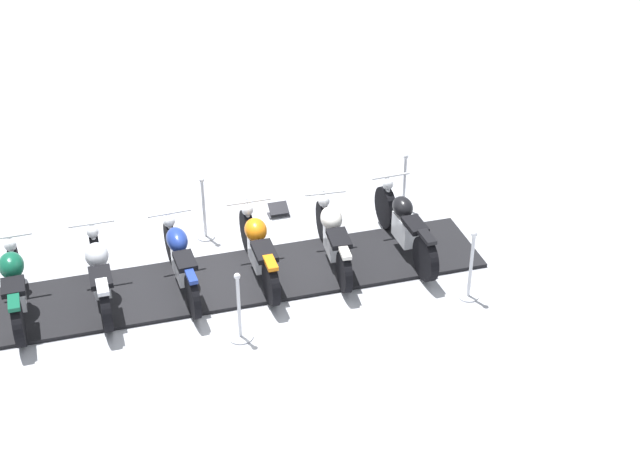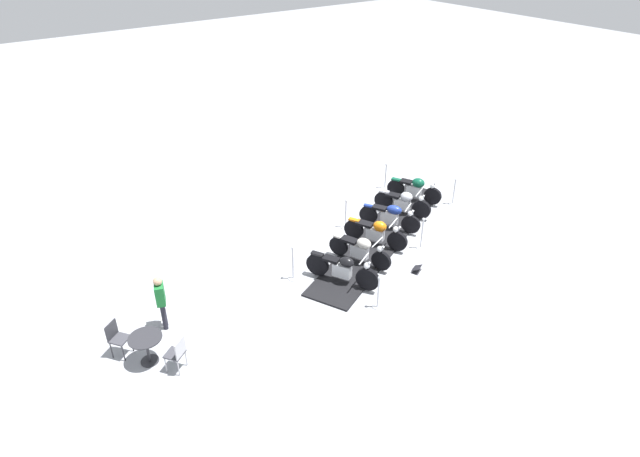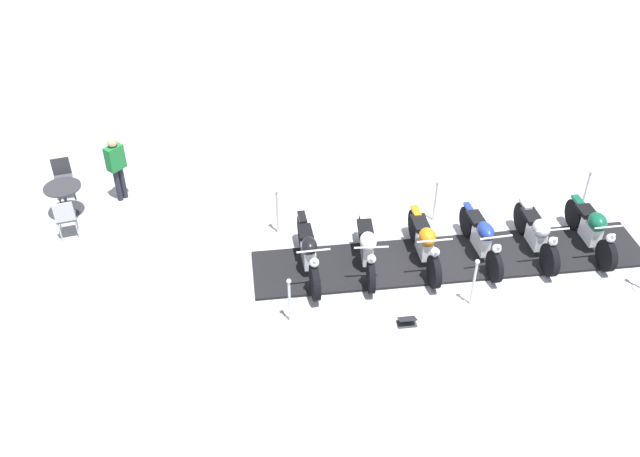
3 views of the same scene
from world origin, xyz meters
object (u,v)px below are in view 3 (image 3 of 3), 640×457
Objects in this scene: cafe_table at (64,194)px; motorcycle_chrome at (537,234)px; stanchion_left_mid at (434,209)px; motorcycle_copper at (425,243)px; stanchion_left_rear at (584,197)px; bystander_person at (116,163)px; motorcycle_forest at (592,229)px; stanchion_right_front at (290,307)px; info_placard at (407,322)px; stanchion_left_front at (277,218)px; cafe_chair_near_table at (65,216)px; stanchion_right_mid at (473,289)px; motorcycle_cream at (367,248)px; motorcycle_black at (309,253)px; motorcycle_navy at (482,238)px; cafe_chair_across_table at (63,175)px.

motorcycle_chrome is at bearing -80.45° from cafe_table.
motorcycle_copper is at bearing -178.17° from stanchion_left_mid.
stanchion_left_rear is 11.43m from cafe_table.
motorcycle_copper is 7.01m from bystander_person.
stanchion_left_mid is at bearing -116.78° from motorcycle_forest.
stanchion_left_mid is 1.04× the size of stanchion_right_front.
motorcycle_forest is at bearing -158.44° from info_placard.
bystander_person reaches higher than stanchion_left_mid.
motorcycle_copper is 1.78× the size of stanchion_left_front.
cafe_table reaches higher than info_placard.
cafe_chair_near_table is (-2.82, 10.49, 0.01)m from motorcycle_forest.
stanchion_right_mid is 8.41m from cafe_chair_near_table.
cafe_table is 0.85× the size of cafe_chair_near_table.
motorcycle_cream is at bearing -74.98° from info_placard.
bystander_person is at bearing -41.17° from info_placard.
stanchion_left_front is at bearing -80.75° from cafe_table.
motorcycle_forest is at bearing -90.69° from stanchion_left_mid.
motorcycle_black is at bearing -90.63° from motorcycle_copper.
info_placard is at bearing -52.16° from motorcycle_navy.
motorcycle_forest is 6.45m from stanchion_right_front.
stanchion_left_front is at bearing -162.17° from motorcycle_black.
stanchion_left_mid reaches higher than motorcycle_forest.
cafe_chair_across_table is (-1.52, 8.22, 0.23)m from stanchion_left_mid.
cafe_chair_across_table reaches higher than cafe_chair_near_table.
cafe_table is at bearing 105.75° from stanchion_left_mid.
cafe_chair_near_table is (-1.84, 8.38, 0.00)m from motorcycle_navy.
motorcycle_forest reaches higher than cafe_chair_across_table.
info_placard is (-3.27, 3.13, -0.46)m from motorcycle_forest.
motorcycle_cream is at bearing -105.01° from stanchion_left_front.
stanchion_left_front is at bearing -105.73° from motorcycle_chrome.
stanchion_right_front is (-2.86, 3.08, -0.17)m from motorcycle_navy.
stanchion_left_front is at bearing 114.75° from stanchion_left_rear.
bystander_person is at bearing -116.71° from motorcycle_navy.
stanchion_right_front reaches higher than cafe_chair_across_table.
bystander_person is (0.75, 5.94, 0.42)m from motorcycle_cream.
info_placard is 0.44× the size of cafe_chair_near_table.
stanchion_left_mid is at bearing 30.86° from bystander_person.
stanchion_left_mid is (1.99, -1.01, -0.20)m from motorcycle_cream.
stanchion_left_mid is at bearing 64.81° from cafe_chair_across_table.
stanchion_right_mid reaches higher than stanchion_right_front.
motorcycle_black is 1.32× the size of bystander_person.
motorcycle_cream is 1.83× the size of stanchion_right_mid.
cafe_chair_across_table is (1.80, 8.32, 0.49)m from info_placard.
motorcycle_forest is at bearing -53.49° from stanchion_right_front.
stanchion_left_mid is 1.34× the size of cafe_table.
cafe_chair_near_table is (1.02, 5.31, 0.18)m from stanchion_right_front.
motorcycle_black is at bearing -121.08° from cafe_chair_near_table.
motorcycle_chrome reaches higher than motorcycle_navy.
motorcycle_navy is at bearing -132.45° from stanchion_left_mid.
bystander_person reaches higher than motorcycle_forest.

